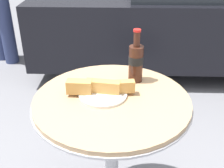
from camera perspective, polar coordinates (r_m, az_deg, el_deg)
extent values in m
cylinder|color=#B7B7BC|center=(1.43, -0.05, -15.26)|extent=(0.06, 0.06, 0.68)
cylinder|color=#B7B7BC|center=(1.22, -0.05, -3.86)|extent=(0.69, 0.69, 0.01)
cylinder|color=tan|center=(1.21, -0.05, -3.26)|extent=(0.68, 0.68, 0.02)
cylinder|color=#3D1E14|center=(1.31, 4.85, 4.10)|extent=(0.07, 0.07, 0.17)
cylinder|color=black|center=(1.30, 4.89, 4.93)|extent=(0.07, 0.07, 0.04)
cylinder|color=#3D1E14|center=(1.27, 5.08, 9.08)|extent=(0.03, 0.03, 0.07)
cylinder|color=red|center=(1.25, 5.16, 10.79)|extent=(0.03, 0.03, 0.01)
cylinder|color=silver|center=(1.22, -1.86, -2.13)|extent=(0.21, 0.21, 0.01)
cube|color=white|center=(1.22, -1.86, -1.85)|extent=(0.17, 0.17, 0.00)
cube|color=#C68E47|center=(1.21, -6.66, -0.53)|extent=(0.11, 0.05, 0.06)
cube|color=#C68E47|center=(1.21, -1.85, -0.49)|extent=(0.15, 0.06, 0.05)
cube|color=#C68E47|center=(1.21, 1.93, -0.51)|extent=(0.12, 0.05, 0.05)
cylinder|color=black|center=(4.01, 1.72, 13.91)|extent=(0.64, 0.20, 0.64)
cylinder|color=black|center=(2.62, 1.47, 5.60)|extent=(0.64, 0.20, 0.64)
cylinder|color=navy|center=(3.36, -20.62, 10.42)|extent=(0.15, 0.15, 0.79)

